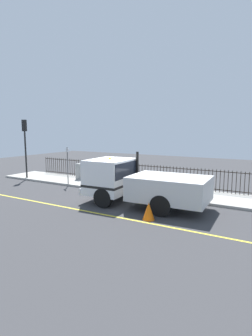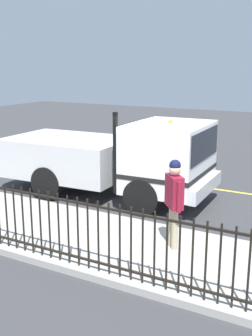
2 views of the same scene
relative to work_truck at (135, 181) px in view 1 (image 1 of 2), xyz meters
name	(u,v)px [view 1 (image 1 of 2)]	position (x,y,z in m)	size (l,w,h in m)	color
ground_plane	(115,200)	(0.31, 1.39, -1.23)	(49.19, 49.19, 0.00)	#38383A
sidewalk_slab	(139,189)	(3.16, 1.39, -1.16)	(2.89, 22.36, 0.14)	#A3A099
lane_marking	(87,211)	(-2.10, 1.39, -1.23)	(0.12, 20.12, 0.01)	yellow
work_truck	(135,181)	(0.00, 0.00, 0.00)	(2.80, 6.32, 2.60)	white
worker_standing	(117,169)	(2.80, 2.82, 0.03)	(0.54, 0.52, 1.84)	maroon
iron_fence	(148,174)	(4.40, 1.39, -0.42)	(0.04, 19.04, 1.33)	black
traffic_light_near	(25,137)	(2.06, 10.49, 1.98)	(0.31, 0.22, 4.35)	black
utility_cabinet	(81,171)	(3.70, 6.57, -0.51)	(0.71, 0.40, 1.16)	gray
traffic_cone	(149,211)	(-1.72, -1.60, -0.86)	(0.52, 0.52, 0.74)	orange
street_sign	(68,161)	(1.83, 6.11, 0.44)	(0.28, 0.45, 2.47)	#4C4C4C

